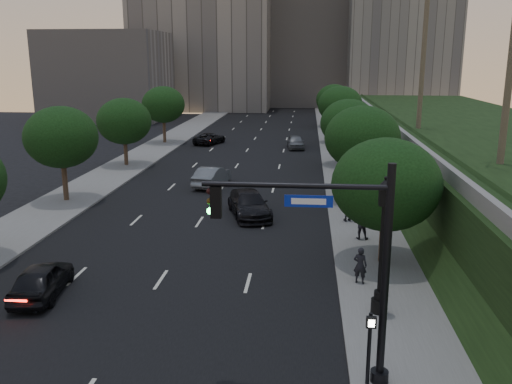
# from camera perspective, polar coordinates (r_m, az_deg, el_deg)

# --- Properties ---
(ground) EXTENTS (160.00, 160.00, 0.00)m
(ground) POSITION_cam_1_polar(r_m,az_deg,el_deg) (21.11, -13.63, -14.32)
(ground) COLOR black
(ground) RESTS_ON ground
(road_surface) EXTENTS (16.00, 140.00, 0.02)m
(road_surface) POSITION_cam_1_polar(r_m,az_deg,el_deg) (48.95, -2.34, 2.30)
(road_surface) COLOR black
(road_surface) RESTS_ON ground
(sidewalk_right) EXTENTS (4.50, 140.00, 0.15)m
(sidewalk_right) POSITION_cam_1_polar(r_m,az_deg,el_deg) (48.65, 9.72, 2.12)
(sidewalk_right) COLOR slate
(sidewalk_right) RESTS_ON ground
(sidewalk_left) EXTENTS (4.50, 140.00, 0.15)m
(sidewalk_left) POSITION_cam_1_polar(r_m,az_deg,el_deg) (51.31, -13.77, 2.53)
(sidewalk_left) COLOR slate
(sidewalk_left) RESTS_ON ground
(embankment) EXTENTS (18.00, 90.00, 4.00)m
(embankment) POSITION_cam_1_polar(r_m,az_deg,el_deg) (48.71, 23.92, 3.44)
(embankment) COLOR black
(embankment) RESTS_ON ground
(parapet_wall) EXTENTS (0.35, 90.00, 0.70)m
(parapet_wall) POSITION_cam_1_polar(r_m,az_deg,el_deg) (46.37, 14.15, 6.68)
(parapet_wall) COLOR slate
(parapet_wall) RESTS_ON embankment
(office_block_left) EXTENTS (26.00, 20.00, 32.00)m
(office_block_left) POSITION_cam_1_polar(r_m,az_deg,el_deg) (111.58, -5.43, 17.01)
(office_block_left) COLOR gray
(office_block_left) RESTS_ON ground
(office_block_mid) EXTENTS (22.00, 18.00, 26.00)m
(office_block_mid) POSITION_cam_1_polar(r_m,az_deg,el_deg) (119.55, 5.35, 15.36)
(office_block_mid) COLOR #A09A93
(office_block_mid) RESTS_ON ground
(office_block_right) EXTENTS (20.00, 22.00, 36.00)m
(office_block_right) POSITION_cam_1_polar(r_m,az_deg,el_deg) (115.14, 14.83, 17.53)
(office_block_right) COLOR gray
(office_block_right) RESTS_ON ground
(office_block_filler) EXTENTS (18.00, 16.00, 14.00)m
(office_block_filler) POSITION_cam_1_polar(r_m,az_deg,el_deg) (93.39, -15.29, 11.69)
(office_block_filler) COLOR #A09A93
(office_block_filler) RESTS_ON ground
(tree_right_a) EXTENTS (5.20, 5.20, 6.24)m
(tree_right_a) POSITION_cam_1_polar(r_m,az_deg,el_deg) (26.44, 13.54, 0.79)
(tree_right_a) COLOR #38281C
(tree_right_a) RESTS_ON ground
(tree_right_b) EXTENTS (5.20, 5.20, 6.74)m
(tree_right_b) POSITION_cam_1_polar(r_m,az_deg,el_deg) (38.08, 11.13, 5.60)
(tree_right_b) COLOR #38281C
(tree_right_b) RESTS_ON ground
(tree_right_c) EXTENTS (5.20, 5.20, 6.24)m
(tree_right_c) POSITION_cam_1_polar(r_m,az_deg,el_deg) (50.98, 9.72, 7.15)
(tree_right_c) COLOR #38281C
(tree_right_c) RESTS_ON ground
(tree_right_d) EXTENTS (5.20, 5.20, 6.74)m
(tree_right_d) POSITION_cam_1_polar(r_m,az_deg,el_deg) (64.84, 8.86, 9.03)
(tree_right_d) COLOR #38281C
(tree_right_d) RESTS_ON ground
(tree_right_e) EXTENTS (5.20, 5.20, 6.24)m
(tree_right_e) POSITION_cam_1_polar(r_m,az_deg,el_deg) (79.81, 8.23, 9.58)
(tree_right_e) COLOR #38281C
(tree_right_e) RESTS_ON ground
(tree_left_b) EXTENTS (5.00, 5.00, 6.71)m
(tree_left_b) POSITION_cam_1_polar(r_m,az_deg,el_deg) (39.63, -19.82, 5.45)
(tree_left_b) COLOR #38281C
(tree_left_b) RESTS_ON ground
(tree_left_c) EXTENTS (5.00, 5.00, 6.34)m
(tree_left_c) POSITION_cam_1_polar(r_m,az_deg,el_deg) (51.64, -13.73, 7.25)
(tree_left_c) COLOR #38281C
(tree_left_c) RESTS_ON ground
(tree_left_d) EXTENTS (5.00, 5.00, 6.71)m
(tree_left_d) POSITION_cam_1_polar(r_m,az_deg,el_deg) (64.94, -9.73, 9.06)
(tree_left_d) COLOR #38281C
(tree_left_d) RESTS_ON ground
(traffic_signal_mast) EXTENTS (5.68, 0.56, 7.00)m
(traffic_signal_mast) POSITION_cam_1_polar(r_m,az_deg,el_deg) (16.39, 9.65, -8.44)
(traffic_signal_mast) COLOR black
(traffic_signal_mast) RESTS_ON ground
(street_lamp) EXTENTS (0.64, 0.64, 5.62)m
(street_lamp) POSITION_cam_1_polar(r_m,az_deg,el_deg) (21.35, 13.08, -6.22)
(street_lamp) COLOR black
(street_lamp) RESTS_ON ground
(pedestrian_signal) EXTENTS (0.30, 0.33, 2.50)m
(pedestrian_signal) POSITION_cam_1_polar(r_m,az_deg,el_deg) (17.17, 11.86, -15.26)
(pedestrian_signal) COLOR black
(pedestrian_signal) RESTS_ON ground
(sedan_near_left) EXTENTS (2.24, 4.48, 1.47)m
(sedan_near_left) POSITION_cam_1_polar(r_m,az_deg,el_deg) (24.94, -21.63, -8.56)
(sedan_near_left) COLOR black
(sedan_near_left) RESTS_ON ground
(sedan_mid_left) EXTENTS (2.49, 5.01, 1.58)m
(sedan_mid_left) POSITION_cam_1_polar(r_m,az_deg,el_deg) (42.86, -4.66, 1.66)
(sedan_mid_left) COLOR slate
(sedan_mid_left) RESTS_ON ground
(sedan_far_left) EXTENTS (3.69, 5.27, 1.34)m
(sedan_far_left) POSITION_cam_1_polar(r_m,az_deg,el_deg) (64.17, -4.89, 5.64)
(sedan_far_left) COLOR black
(sedan_far_left) RESTS_ON ground
(sedan_near_right) EXTENTS (3.69, 5.83, 1.57)m
(sedan_near_right) POSITION_cam_1_polar(r_m,az_deg,el_deg) (34.58, -0.74, -1.28)
(sedan_near_right) COLOR black
(sedan_near_right) RESTS_ON ground
(sedan_far_right) EXTENTS (2.23, 4.60, 1.51)m
(sedan_far_right) POSITION_cam_1_polar(r_m,az_deg,el_deg) (60.91, 4.18, 5.29)
(sedan_far_right) COLOR slate
(sedan_far_right) RESTS_ON ground
(pedestrian_a) EXTENTS (0.69, 0.56, 1.65)m
(pedestrian_a) POSITION_cam_1_polar(r_m,az_deg,el_deg) (24.52, 10.91, -7.57)
(pedestrian_a) COLOR black
(pedestrian_a) RESTS_ON sidewalk_right
(pedestrian_b) EXTENTS (0.95, 0.79, 1.79)m
(pedestrian_b) POSITION_cam_1_polar(r_m,az_deg,el_deg) (30.32, 11.02, -3.23)
(pedestrian_b) COLOR black
(pedestrian_b) RESTS_ON sidewalk_right
(pedestrian_c) EXTENTS (1.19, 0.72, 1.90)m
(pedestrian_c) POSITION_cam_1_polar(r_m,az_deg,el_deg) (33.40, 9.71, -1.48)
(pedestrian_c) COLOR black
(pedestrian_c) RESTS_ON sidewalk_right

